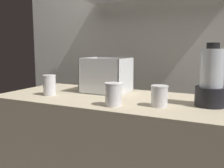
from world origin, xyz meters
The scene contains 7 objects.
counter centered at (0.00, 0.00, 0.45)m, with size 1.40×0.64×0.90m, color tan.
back_wall_unit centered at (0.00, 0.77, 1.26)m, with size 2.60×0.24×2.50m.
carrot_display_bin centered at (-0.11, 0.13, 0.97)m, with size 0.29×0.25×0.23m.
blender_pitcher centered at (0.56, 0.01, 1.03)m, with size 0.16×0.16×0.32m.
juice_cup_beet_far_left centered at (-0.38, -0.12, 0.96)m, with size 0.08×0.08×0.13m.
juice_cup_carrot_left centered at (0.11, -0.21, 0.95)m, with size 0.09×0.09×0.12m.
juice_cup_mango_middle centered at (0.33, -0.11, 0.95)m, with size 0.09×0.09×0.11m.
Camera 1 is at (0.68, -1.38, 1.21)m, focal length 41.37 mm.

